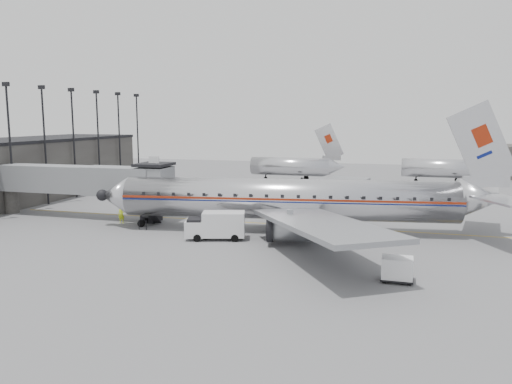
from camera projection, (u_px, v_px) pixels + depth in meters
ground at (221, 234)px, 48.27m from camera, size 160.00×160.00×0.00m
terminal at (5, 172)px, 66.33m from camera, size 12.00×46.00×8.00m
apron_line at (266, 223)px, 53.18m from camera, size 60.00×0.15×0.01m
jet_bridge at (91, 181)px, 55.62m from camera, size 21.00×6.20×7.10m
floodlight_masts at (60, 139)px, 66.80m from camera, size 0.90×42.25×15.25m
distant_aircraft_near at (291, 166)px, 88.33m from camera, size 16.39×3.20×10.26m
distant_aircraft_mid at (445, 168)px, 85.16m from camera, size 16.39×3.20×10.26m
airliner at (296, 199)px, 48.94m from camera, size 40.53×37.31×12.86m
service_van at (216, 225)px, 46.09m from camera, size 5.81×3.46×2.57m
baggage_cart_navy at (312, 226)px, 47.75m from camera, size 2.52×2.14×1.71m
baggage_cart_white at (397, 269)px, 34.21m from camera, size 2.21×1.70×1.71m
ramp_worker at (121, 214)px, 53.26m from camera, size 0.74×0.54×1.87m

